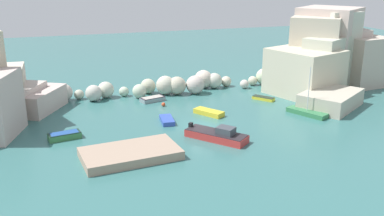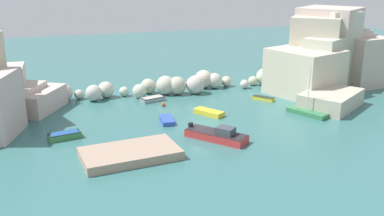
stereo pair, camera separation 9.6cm
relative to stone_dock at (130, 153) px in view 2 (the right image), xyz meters
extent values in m
plane|color=#366C6A|center=(9.47, 6.48, -0.43)|extent=(160.00, 160.00, 0.00)
cube|color=beige|center=(-11.72, 19.39, 2.44)|extent=(4.15, 4.85, 5.75)
cube|color=beige|center=(-10.53, 18.36, 1.26)|extent=(6.92, 7.48, 3.38)
cube|color=beige|center=(-9.77, 18.91, 0.92)|extent=(10.24, 10.28, 2.70)
cube|color=beige|center=(34.55, 19.25, 5.42)|extent=(11.14, 11.19, 11.69)
cube|color=beige|center=(34.67, 18.95, 5.23)|extent=(5.44, 8.29, 11.31)
cube|color=beige|center=(32.00, 15.29, 3.54)|extent=(9.35, 8.06, 7.94)
cube|color=beige|center=(31.64, 18.06, 4.87)|extent=(9.83, 9.86, 10.60)
cube|color=beige|center=(35.57, 18.81, 3.85)|extent=(9.59, 7.43, 8.56)
cube|color=beige|center=(27.65, 14.34, 2.82)|extent=(10.40, 10.92, 6.51)
cube|color=beige|center=(38.83, 17.50, 3.32)|extent=(7.11, 9.29, 7.51)
cube|color=#BCB29D|center=(27.59, 7.68, 0.64)|extent=(10.29, 9.48, 2.15)
sphere|color=beige|center=(-9.28, 20.42, 0.41)|extent=(1.68, 1.68, 1.68)
sphere|color=beige|center=(-7.38, 21.40, 0.32)|extent=(1.49, 1.49, 1.49)
sphere|color=beige|center=(-5.09, 21.53, 0.76)|extent=(2.38, 2.38, 2.38)
sphere|color=#BABBA6|center=(-3.08, 21.75, 0.25)|extent=(1.36, 1.36, 1.36)
sphere|color=beige|center=(-1.24, 20.31, 0.68)|extent=(2.22, 2.22, 2.22)
sphere|color=beige|center=(0.55, 21.43, 0.71)|extent=(2.27, 2.27, 2.27)
sphere|color=beige|center=(3.06, 21.34, 0.26)|extent=(1.38, 1.38, 1.38)
sphere|color=beige|center=(4.97, 19.75, 0.56)|extent=(1.98, 1.98, 1.98)
sphere|color=beige|center=(6.64, 21.74, 0.65)|extent=(2.16, 2.16, 2.16)
sphere|color=beige|center=(8.91, 20.50, 0.92)|extent=(2.69, 2.69, 2.69)
sphere|color=beige|center=(10.48, 19.96, 0.86)|extent=(2.59, 2.59, 2.59)
sphere|color=beige|center=(13.07, 19.50, 0.90)|extent=(2.66, 2.66, 2.66)
sphere|color=beige|center=(15.29, 22.18, 0.93)|extent=(2.72, 2.72, 2.72)
sphere|color=beige|center=(16.82, 21.56, 0.72)|extent=(2.30, 2.30, 2.30)
sphere|color=beige|center=(18.88, 21.90, 0.36)|extent=(1.59, 1.59, 1.59)
sphere|color=beige|center=(21.03, 19.95, 0.24)|extent=(1.33, 1.33, 1.33)
sphere|color=beige|center=(23.04, 21.25, 0.29)|extent=(1.43, 1.43, 1.43)
sphere|color=beige|center=(24.94, 21.10, 0.85)|extent=(2.56, 2.56, 2.56)
cube|color=tan|center=(0.00, 0.00, 0.00)|extent=(9.56, 6.07, 0.86)
sphere|color=#E04C28|center=(7.14, 14.97, -0.17)|extent=(0.52, 0.52, 0.52)
cube|color=#357C4C|center=(23.05, 5.98, -0.14)|extent=(3.57, 5.27, 0.57)
cylinder|color=silver|center=(23.05, 5.98, 2.87)|extent=(0.10, 0.10, 5.45)
cube|color=#83969C|center=(6.32, 17.68, -0.17)|extent=(3.56, 2.36, 0.52)
cube|color=#322A35|center=(6.32, 17.68, 0.12)|extent=(3.49, 2.32, 0.06)
cube|color=#ADA89E|center=(6.32, 17.68, 0.13)|extent=(3.02, 2.01, 0.08)
cube|color=gold|center=(11.57, 9.80, -0.13)|extent=(3.29, 3.99, 0.60)
cube|color=#3E7C46|center=(-5.72, 6.96, -0.11)|extent=(3.53, 1.97, 0.64)
cube|color=#192F28|center=(-5.72, 6.96, 0.24)|extent=(3.46, 1.93, 0.06)
cube|color=#234C93|center=(-5.72, 6.96, 0.25)|extent=(3.00, 1.67, 0.08)
cube|color=#3250B7|center=(5.94, 8.71, -0.17)|extent=(1.68, 3.29, 0.52)
cube|color=yellow|center=(20.94, 13.50, -0.22)|extent=(2.65, 3.00, 0.41)
cube|color=#222E23|center=(20.94, 13.50, 0.01)|extent=(2.59, 2.94, 0.06)
cube|color=red|center=(9.45, 1.81, -0.04)|extent=(5.89, 6.48, 0.78)
cube|color=#292227|center=(9.45, 1.81, 0.38)|extent=(5.77, 6.35, 0.06)
cube|color=#3F444C|center=(10.15, 0.97, 0.75)|extent=(2.20, 2.25, 0.81)
cube|color=black|center=(7.42, 4.26, 0.60)|extent=(0.57, 0.56, 0.50)
camera|label=1|loc=(-6.34, -37.96, 16.57)|focal=40.74mm
camera|label=2|loc=(-6.25, -37.99, 16.57)|focal=40.74mm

